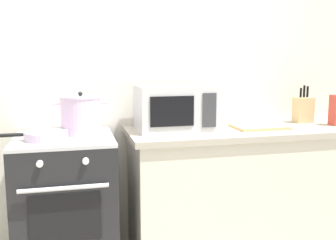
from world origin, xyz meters
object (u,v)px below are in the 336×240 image
Objects in this scene: stock_pot at (81,115)px; stove at (67,208)px; frying_pan at (45,135)px; knife_block at (303,110)px; cutting_board at (259,126)px; microwave at (174,108)px.

stove is at bearing -147.81° from stock_pot.
stock_pot is 0.27m from frying_pan.
knife_block reaches higher than stove.
knife_block is at bearing 17.97° from cutting_board.
cutting_board is 0.46m from knife_block.
knife_block is (1.75, 0.14, 0.56)m from stove.
cutting_board is at bearing 0.05° from stove.
cutting_board is (0.59, -0.08, -0.14)m from microwave.
knife_block is (1.85, 0.20, 0.07)m from frying_pan.
knife_block is at bearing 2.52° from stock_pot.
stove is 2.68× the size of stock_pot.
stock_pot is 1.22× the size of knife_block.
frying_pan is 0.91× the size of microwave.
stock_pot is 0.61m from microwave.
cutting_board is (1.31, 0.00, 0.47)m from stove.
microwave reaches higher than stove.
stock_pot is at bearing -179.06° from microwave.
knife_block is (1.64, 0.07, -0.02)m from stock_pot.
knife_block reaches higher than stock_pot.
stock_pot reaches higher than cutting_board.
stock_pot is at bearing 176.77° from cutting_board.
cutting_board is at bearing -7.53° from microwave.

